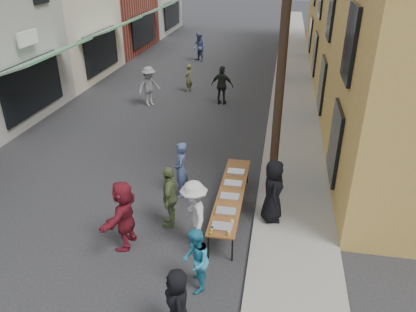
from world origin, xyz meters
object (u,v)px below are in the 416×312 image
(utility_pole_near, at_px, (284,41))
(guest_front_a, at_px, (178,303))
(guest_front_c, at_px, (195,261))
(catering_tray_sausage, at_px, (222,227))
(server, at_px, (273,191))
(serving_table, at_px, (231,194))

(utility_pole_near, height_order, guest_front_a, utility_pole_near)
(utility_pole_near, relative_size, guest_front_c, 5.84)
(catering_tray_sausage, height_order, server, server)
(serving_table, bearing_deg, server, -5.21)
(serving_table, relative_size, catering_tray_sausage, 8.00)
(serving_table, height_order, catering_tray_sausage, catering_tray_sausage)
(serving_table, bearing_deg, guest_front_a, -96.47)
(guest_front_c, bearing_deg, guest_front_a, -13.75)
(guest_front_a, bearing_deg, guest_front_c, 153.23)
(catering_tray_sausage, bearing_deg, guest_front_c, -106.93)
(serving_table, distance_m, catering_tray_sausage, 1.65)
(serving_table, xyz_separation_m, guest_front_a, (-0.47, -4.11, 0.05))
(catering_tray_sausage, distance_m, guest_front_c, 1.31)
(serving_table, height_order, guest_front_c, guest_front_c)
(utility_pole_near, xyz_separation_m, serving_table, (-1.08, -1.97, -3.79))
(server, bearing_deg, catering_tray_sausage, 138.21)
(utility_pole_near, xyz_separation_m, server, (0.05, -2.07, -3.51))
(utility_pole_near, xyz_separation_m, catering_tray_sausage, (-1.08, -3.62, -3.71))
(serving_table, bearing_deg, utility_pole_near, 61.26)
(guest_front_c, xyz_separation_m, server, (1.51, 2.80, 0.22))
(utility_pole_near, bearing_deg, server, -88.62)
(utility_pole_near, height_order, guest_front_c, utility_pole_near)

